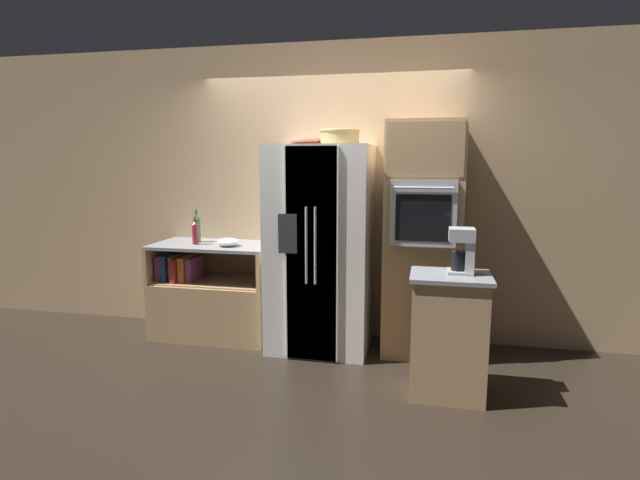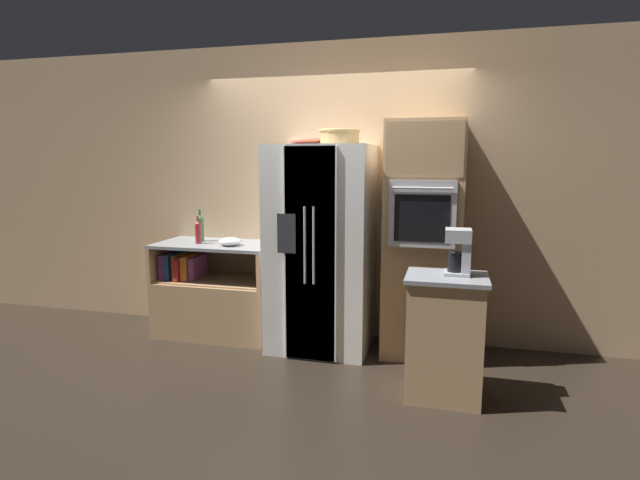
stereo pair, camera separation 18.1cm
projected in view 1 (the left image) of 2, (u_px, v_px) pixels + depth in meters
The scene contains 12 objects.
ground_plane at pixel (323, 347), 4.61m from camera, with size 20.00×20.00×0.00m, color black.
wall_back at pixel (332, 193), 4.82m from camera, with size 12.00×0.06×2.80m.
counter_left at pixel (213, 301), 4.89m from camera, with size 1.15×0.63×0.92m.
refrigerator at pixel (321, 248), 4.50m from camera, with size 0.89×0.79×1.85m.
wall_oven at pixel (422, 239), 4.37m from camera, with size 0.65×0.66×2.04m.
island_counter at pixel (448, 335), 3.63m from camera, with size 0.57×0.46×0.91m.
wicker_basket at pixel (340, 136), 4.23m from camera, with size 0.35×0.35×0.12m.
fruit_bowl at pixel (306, 141), 4.30m from camera, with size 0.31×0.31×0.07m.
bottle_tall at pixel (195, 232), 4.75m from camera, with size 0.06×0.06×0.27m.
bottle_short at pixel (197, 228), 4.88m from camera, with size 0.07×0.07×0.32m.
mixing_bowl at pixel (228, 242), 4.66m from camera, with size 0.21×0.21×0.08m.
coffee_maker at pixel (464, 249), 3.55m from camera, with size 0.18×0.18×0.33m.
Camera 1 is at (0.91, -4.30, 1.72)m, focal length 28.00 mm.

